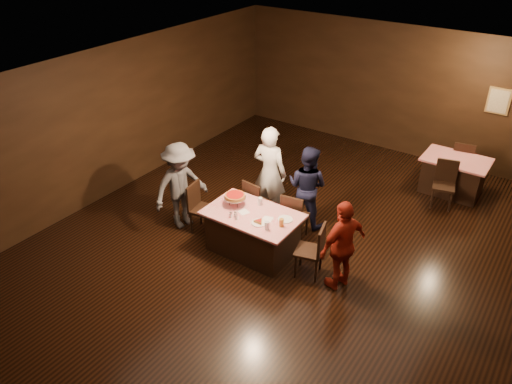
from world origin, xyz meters
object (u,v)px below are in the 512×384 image
diner_grey_knit (180,186)px  diner_red_shirt (343,245)px  chair_far_left (258,202)px  chair_end_left (203,209)px  chair_end_right (309,250)px  diner_white_jacket (270,173)px  diner_navy_hoodie (307,186)px  pizza_stand (235,196)px  chair_back_near (444,185)px  chair_back_far (462,161)px  back_table (453,175)px  chair_far_right (295,215)px  main_table (253,232)px  glass_amber (281,223)px  plate_empty (285,219)px  glass_front_right (267,226)px  glass_back (260,201)px

diner_grey_knit → diner_red_shirt: diner_grey_knit is taller
chair_far_left → chair_end_left: bearing=54.9°
chair_end_right → diner_white_jacket: size_ratio=0.51×
diner_white_jacket → diner_navy_hoodie: (0.73, 0.15, -0.13)m
chair_end_right → pizza_stand: 1.57m
chair_back_near → diner_red_shirt: size_ratio=0.62×
chair_far_left → chair_back_far: same height
back_table → diner_grey_knit: 5.63m
chair_end_right → back_table: bearing=149.3°
chair_far_right → pizza_stand: bearing=33.4°
chair_far_left → diner_grey_knit: bearing=42.9°
diner_grey_knit → pizza_stand: 1.17m
back_table → chair_end_right: bearing=-106.1°
chair_far_right → back_table: bearing=-127.3°
main_table → glass_amber: (0.60, -0.05, 0.46)m
diner_grey_knit → plate_empty: 2.12m
chair_back_near → plate_empty: (-1.72, -3.20, 0.30)m
chair_end_right → diner_grey_knit: (-2.66, -0.06, 0.36)m
chair_far_left → back_table: bearing=-121.0°
glass_front_right → glass_back: (-0.50, 0.55, 0.00)m
chair_far_left → plate_empty: 1.16m
chair_far_left → diner_white_jacket: (-0.00, 0.39, 0.45)m
chair_back_near → diner_white_jacket: size_ratio=0.51×
main_table → plate_empty: size_ratio=6.40×
diner_red_shirt → pizza_stand: bearing=-70.5°
chair_far_right → glass_amber: (0.20, -0.80, 0.37)m
chair_far_right → diner_white_jacket: (-0.80, 0.39, 0.45)m
glass_amber → chair_back_near: bearing=63.9°
glass_front_right → glass_back: same height
diner_red_shirt → plate_empty: (-1.10, 0.11, 0.01)m
glass_front_right → diner_grey_knit: bearing=174.6°
diner_white_jacket → glass_front_right: (0.85, -1.39, -0.08)m
chair_back_far → chair_back_near: bearing=80.1°
diner_white_jacket → pizza_stand: (0.00, -1.09, 0.03)m
chair_end_left → pizza_stand: 0.85m
chair_back_near → diner_grey_knit: (-3.82, -3.41, 0.36)m
glass_front_right → chair_end_right: bearing=21.0°
glass_back → glass_front_right: bearing=-47.7°
chair_far_left → plate_empty: size_ratio=3.80×
diner_white_jacket → back_table: bearing=-136.7°
chair_back_far → diner_white_jacket: bearing=42.8°
diner_red_shirt → back_table: bearing=-169.2°
main_table → glass_back: (-0.05, 0.30, 0.46)m
chair_end_left → diner_red_shirt: bearing=-97.9°
chair_far_left → plate_empty: chair_far_left is taller
chair_back_far → plate_empty: bearing=59.2°
chair_far_right → chair_end_left: size_ratio=1.00×
diner_navy_hoodie → pizza_stand: bearing=57.9°
diner_grey_knit → glass_back: diner_grey_knit is taller
chair_back_far → glass_front_right: (-1.82, -4.90, 0.37)m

